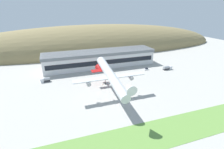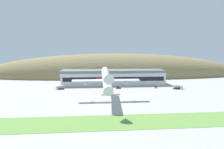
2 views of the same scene
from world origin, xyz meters
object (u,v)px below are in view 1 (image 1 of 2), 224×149
fuel_truck (45,80)px  traffic_cone_0 (103,84)px  cargo_airplane (111,76)px  service_car_1 (110,73)px  terminal_building (100,58)px  box_truck (167,68)px  service_car_0 (146,69)px

fuel_truck → traffic_cone_0: 39.35m
cargo_airplane → service_car_1: size_ratio=13.11×
terminal_building → fuel_truck: terminal_building is taller
service_car_1 → traffic_cone_0: size_ratio=6.90×
box_truck → service_car_0: bearing=162.4°
fuel_truck → traffic_cone_0: (35.46, -17.03, -1.18)m
service_car_1 → traffic_cone_0: service_car_1 is taller
fuel_truck → traffic_cone_0: fuel_truck is taller
service_car_1 → traffic_cone_0: 19.02m
service_car_1 → box_truck: 47.11m
terminal_building → service_car_1: bearing=-84.8°
terminal_building → cargo_airplane: bearing=-99.7°
cargo_airplane → fuel_truck: 50.22m
cargo_airplane → traffic_cone_0: (0.73, 17.47, -12.38)m
cargo_airplane → service_car_0: size_ratio=14.32×
service_car_1 → fuel_truck: fuel_truck is taller
terminal_building → box_truck: 55.90m
terminal_building → box_truck: (48.75, -26.69, -5.95)m
service_car_0 → traffic_cone_0: 43.90m
service_car_0 → box_truck: (16.37, -5.18, 0.87)m
terminal_building → cargo_airplane: size_ratio=1.77×
terminal_building → traffic_cone_0: bearing=-103.0°
service_car_1 → cargo_airplane: bearing=-108.7°
service_car_0 → box_truck: 17.19m
box_truck → traffic_cone_0: bearing=-169.6°
terminal_building → box_truck: size_ratio=12.09×
fuel_truck → box_truck: size_ratio=0.81×
cargo_airplane → fuel_truck: cargo_airplane is taller
service_car_0 → terminal_building: bearing=146.4°
service_car_0 → fuel_truck: 76.45m
service_car_0 → fuel_truck: fuel_truck is taller
terminal_building → fuel_truck: 48.84m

